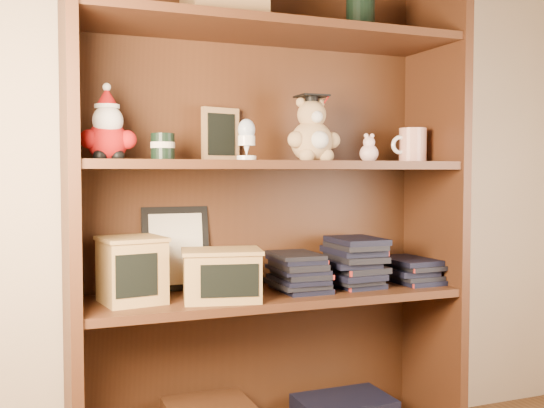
# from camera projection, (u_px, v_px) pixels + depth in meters

# --- Properties ---
(bookcase) EXTENTS (1.20, 0.35, 1.60)m
(bookcase) POSITION_uv_depth(u_px,v_px,m) (265.00, 216.00, 1.97)
(bookcase) COLOR #472614
(bookcase) RESTS_ON ground
(shelf_lower) EXTENTS (1.14, 0.33, 0.02)m
(shelf_lower) POSITION_uv_depth(u_px,v_px,m) (272.00, 296.00, 1.94)
(shelf_lower) COLOR #472614
(shelf_lower) RESTS_ON ground
(shelf_upper) EXTENTS (1.14, 0.33, 0.02)m
(shelf_upper) POSITION_uv_depth(u_px,v_px,m) (272.00, 165.00, 1.92)
(shelf_upper) COLOR #472614
(shelf_upper) RESTS_ON ground
(santa_plush) EXTENTS (0.15, 0.11, 0.22)m
(santa_plush) POSITION_uv_depth(u_px,v_px,m) (108.00, 131.00, 1.73)
(santa_plush) COLOR #A50F0F
(santa_plush) RESTS_ON shelf_upper
(teachers_tin) EXTENTS (0.07, 0.07, 0.08)m
(teachers_tin) POSITION_uv_depth(u_px,v_px,m) (163.00, 146.00, 1.80)
(teachers_tin) COLOR black
(teachers_tin) RESTS_ON shelf_upper
(chalkboard_plaque) EXTENTS (0.13, 0.09, 0.17)m
(chalkboard_plaque) POSITION_uv_depth(u_px,v_px,m) (221.00, 136.00, 1.98)
(chalkboard_plaque) COLOR #9E7547
(chalkboard_plaque) RESTS_ON shelf_upper
(egg_cup) EXTENTS (0.06, 0.06, 0.12)m
(egg_cup) POSITION_uv_depth(u_px,v_px,m) (247.00, 138.00, 1.81)
(egg_cup) COLOR white
(egg_cup) RESTS_ON shelf_upper
(grad_teddy_bear) EXTENTS (0.17, 0.15, 0.21)m
(grad_teddy_bear) POSITION_uv_depth(u_px,v_px,m) (312.00, 135.00, 1.96)
(grad_teddy_bear) COLOR tan
(grad_teddy_bear) RESTS_ON shelf_upper
(pink_figurine) EXTENTS (0.06, 0.06, 0.09)m
(pink_figurine) POSITION_uv_depth(u_px,v_px,m) (369.00, 151.00, 2.04)
(pink_figurine) COLOR beige
(pink_figurine) RESTS_ON shelf_upper
(teacher_mug) EXTENTS (0.13, 0.09, 0.11)m
(teacher_mug) POSITION_uv_depth(u_px,v_px,m) (412.00, 145.00, 2.10)
(teacher_mug) COLOR silver
(teacher_mug) RESTS_ON shelf_upper
(certificate_frame) EXTENTS (0.21, 0.05, 0.26)m
(certificate_frame) POSITION_uv_depth(u_px,v_px,m) (176.00, 249.00, 1.96)
(certificate_frame) COLOR black
(certificate_frame) RESTS_ON shelf_lower
(treats_box) EXTENTS (0.19, 0.19, 0.18)m
(treats_box) POSITION_uv_depth(u_px,v_px,m) (132.00, 269.00, 1.78)
(treats_box) COLOR #B28749
(treats_box) RESTS_ON shelf_lower
(pencils_box) EXTENTS (0.25, 0.20, 0.15)m
(pencils_box) POSITION_uv_depth(u_px,v_px,m) (222.00, 275.00, 1.81)
(pencils_box) COLOR #B28749
(pencils_box) RESTS_ON shelf_lower
(book_stack_left) EXTENTS (0.14, 0.20, 0.13)m
(book_stack_left) POSITION_uv_depth(u_px,v_px,m) (299.00, 270.00, 1.97)
(book_stack_left) COLOR black
(book_stack_left) RESTS_ON shelf_lower
(book_stack_mid) EXTENTS (0.14, 0.20, 0.14)m
(book_stack_mid) POSITION_uv_depth(u_px,v_px,m) (352.00, 264.00, 2.04)
(book_stack_mid) COLOR black
(book_stack_mid) RESTS_ON shelf_lower
(book_stack_right) EXTENTS (0.14, 0.20, 0.08)m
(book_stack_right) POSITION_uv_depth(u_px,v_px,m) (411.00, 270.00, 2.12)
(book_stack_right) COLOR black
(book_stack_right) RESTS_ON shelf_lower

